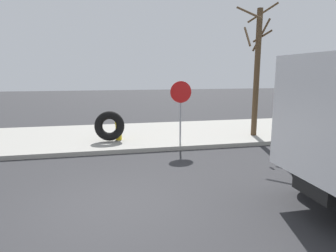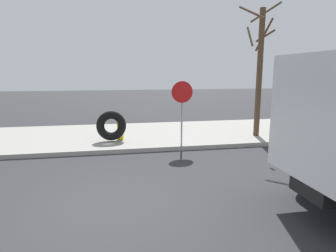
% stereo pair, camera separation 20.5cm
% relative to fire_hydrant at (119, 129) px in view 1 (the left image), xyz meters
% --- Properties ---
extents(ground_plane, '(80.00, 80.00, 0.00)m').
position_rel_fire_hydrant_xyz_m(ground_plane, '(-0.38, -5.46, -0.56)').
color(ground_plane, '#2D2D30').
extents(sidewalk_curb, '(36.00, 5.00, 0.15)m').
position_rel_fire_hydrant_xyz_m(sidewalk_curb, '(-0.38, 1.04, -0.48)').
color(sidewalk_curb, '#99968E').
rests_on(sidewalk_curb, ground).
extents(fire_hydrant, '(0.27, 0.60, 0.77)m').
position_rel_fire_hydrant_xyz_m(fire_hydrant, '(0.00, 0.00, 0.00)').
color(fire_hydrant, yellow).
rests_on(fire_hydrant, sidewalk_curb).
extents(loose_tire, '(1.14, 0.64, 1.14)m').
position_rel_fire_hydrant_xyz_m(loose_tire, '(-0.33, -0.11, 0.16)').
color(loose_tire, black).
rests_on(loose_tire, sidewalk_curb).
extents(stop_sign, '(0.76, 0.08, 2.23)m').
position_rel_fire_hydrant_xyz_m(stop_sign, '(2.16, -1.01, 1.14)').
color(stop_sign, gray).
rests_on(stop_sign, sidewalk_curb).
extents(bare_tree, '(1.67, 1.66, 5.22)m').
position_rel_fire_hydrant_xyz_m(bare_tree, '(5.44, -0.27, 2.30)').
color(bare_tree, '#4C3823').
rests_on(bare_tree, sidewalk_curb).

